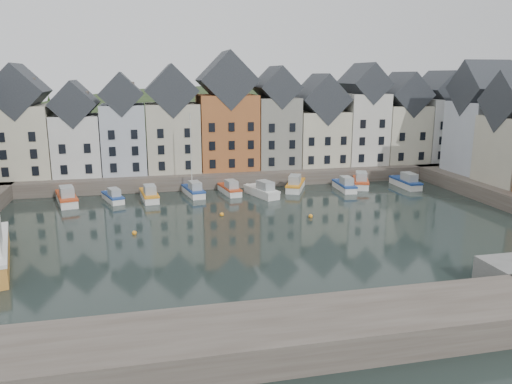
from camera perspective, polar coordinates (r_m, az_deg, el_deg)
name	(u,v)px	position (r m, az deg, el deg)	size (l,w,h in m)	color
ground	(272,234)	(52.33, 1.79, -4.82)	(260.00, 260.00, 0.00)	black
far_quay	(225,172)	(80.60, -3.55, 2.34)	(90.00, 16.00, 2.00)	#483F37
near_wall	(199,345)	(30.36, -6.49, -16.93)	(50.00, 6.00, 2.00)	#483F37
hillside	(207,235)	(110.33, -5.58, -4.86)	(153.60, 70.40, 64.00)	#233018
far_terrace	(247,123)	(78.10, -1.04, 7.85)	(72.37, 8.16, 17.78)	beige
mooring_buoys	(225,221)	(56.49, -3.51, -3.31)	(20.50, 5.50, 0.50)	orange
boat_a	(67,198)	(68.64, -20.82, -0.62)	(3.73, 7.26, 2.67)	silver
boat_b	(113,197)	(68.02, -16.01, -0.54)	(3.28, 5.58, 2.05)	silver
boat_c	(149,195)	(67.57, -12.08, -0.33)	(2.59, 6.35, 2.37)	silver
boat_d	(194,190)	(69.11, -7.14, 0.20)	(2.86, 6.18, 11.37)	silver
boat_e	(230,189)	(69.71, -3.01, 0.34)	(2.69, 6.04, 2.24)	silver
boat_f	(262,191)	(68.19, 0.73, 0.12)	(3.95, 6.70, 2.46)	silver
boat_g	(295,185)	(72.15, 4.52, 0.83)	(4.63, 6.84, 2.53)	silver
boat_h	(345,186)	(72.89, 10.10, 0.73)	(2.16, 6.04, 2.29)	silver
boat_i	(361,181)	(75.75, 11.88, 1.19)	(4.37, 6.99, 2.57)	silver
boat_j	(406,182)	(76.96, 16.78, 1.07)	(2.07, 6.50, 2.49)	silver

